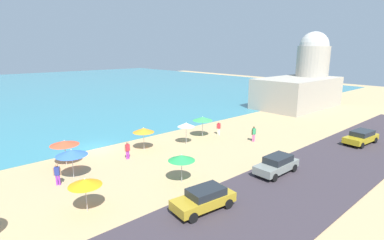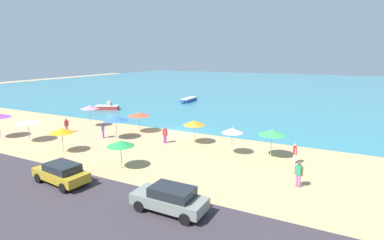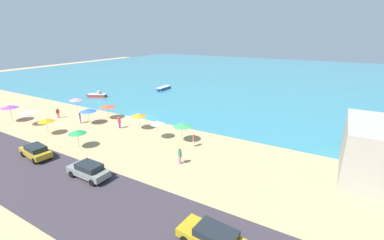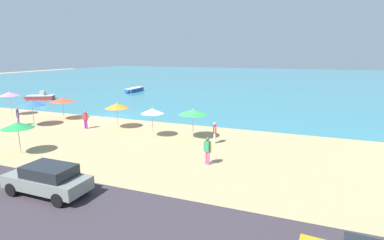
{
  "view_description": "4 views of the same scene",
  "coord_description": "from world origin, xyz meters",
  "px_view_note": "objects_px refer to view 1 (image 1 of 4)",
  "views": [
    {
      "loc": [
        -12.03,
        -28.08,
        9.9
      ],
      "look_at": [
        10.27,
        -3.26,
        1.96
      ],
      "focal_mm": 28.0,
      "sensor_mm": 36.0,
      "label": 1
    },
    {
      "loc": [
        16.02,
        -28.55,
        8.45
      ],
      "look_at": [
        1.1,
        0.83,
        1.23
      ],
      "focal_mm": 28.0,
      "sensor_mm": 36.0,
      "label": 2
    },
    {
      "loc": [
        26.89,
        -29.07,
        12.8
      ],
      "look_at": [
        9.34,
        1.25,
        0.88
      ],
      "focal_mm": 24.0,
      "sensor_mm": 36.0,
      "label": 3
    },
    {
      "loc": [
        19.33,
        -25.62,
        6.63
      ],
      "look_at": [
        11.34,
        -5.05,
        1.69
      ],
      "focal_mm": 28.0,
      "sensor_mm": 36.0,
      "label": 4
    }
  ],
  "objects_px": {
    "beach_umbrella_1": "(203,119)",
    "bather_4": "(254,133)",
    "parked_car_2": "(204,198)",
    "beach_umbrella_7": "(64,143)",
    "bather_3": "(57,173)",
    "bather_2": "(127,149)",
    "parked_car_4": "(277,164)",
    "bather_1": "(219,127)",
    "beach_umbrella_6": "(182,158)",
    "harbor_fortress": "(303,82)",
    "beach_umbrella_3": "(143,130)",
    "beach_umbrella_2": "(85,182)",
    "beach_umbrella_4": "(186,125)",
    "beach_umbrella_5": "(71,153)",
    "parked_car_3": "(361,137)"
  },
  "relations": [
    {
      "from": "bather_2",
      "to": "parked_car_3",
      "type": "relative_size",
      "value": 0.36
    },
    {
      "from": "beach_umbrella_3",
      "to": "beach_umbrella_4",
      "type": "bearing_deg",
      "value": -18.45
    },
    {
      "from": "bather_1",
      "to": "bather_3",
      "type": "bearing_deg",
      "value": -176.24
    },
    {
      "from": "harbor_fortress",
      "to": "beach_umbrella_2",
      "type": "bearing_deg",
      "value": -168.01
    },
    {
      "from": "beach_umbrella_4",
      "to": "bather_1",
      "type": "height_order",
      "value": "beach_umbrella_4"
    },
    {
      "from": "beach_umbrella_6",
      "to": "parked_car_4",
      "type": "xyz_separation_m",
      "value": [
        6.69,
        -3.99,
        -1.12
      ]
    },
    {
      "from": "beach_umbrella_5",
      "to": "bather_4",
      "type": "bearing_deg",
      "value": -11.36
    },
    {
      "from": "beach_umbrella_4",
      "to": "harbor_fortress",
      "type": "xyz_separation_m",
      "value": [
        29.92,
        3.05,
        2.03
      ]
    },
    {
      "from": "parked_car_2",
      "to": "parked_car_4",
      "type": "height_order",
      "value": "parked_car_4"
    },
    {
      "from": "bather_2",
      "to": "parked_car_4",
      "type": "relative_size",
      "value": 0.4
    },
    {
      "from": "beach_umbrella_3",
      "to": "beach_umbrella_7",
      "type": "xyz_separation_m",
      "value": [
        -7.32,
        1.1,
        -0.03
      ]
    },
    {
      "from": "bather_2",
      "to": "harbor_fortress",
      "type": "bearing_deg",
      "value": 4.37
    },
    {
      "from": "bather_1",
      "to": "parked_car_3",
      "type": "height_order",
      "value": "bather_1"
    },
    {
      "from": "beach_umbrella_6",
      "to": "beach_umbrella_7",
      "type": "relative_size",
      "value": 0.92
    },
    {
      "from": "bather_3",
      "to": "bather_4",
      "type": "bearing_deg",
      "value": -9.1
    },
    {
      "from": "parked_car_3",
      "to": "beach_umbrella_7",
      "type": "bearing_deg",
      "value": 149.49
    },
    {
      "from": "bather_3",
      "to": "beach_umbrella_5",
      "type": "bearing_deg",
      "value": 21.44
    },
    {
      "from": "beach_umbrella_5",
      "to": "beach_umbrella_7",
      "type": "height_order",
      "value": "beach_umbrella_5"
    },
    {
      "from": "beach_umbrella_5",
      "to": "bather_1",
      "type": "distance_m",
      "value": 17.47
    },
    {
      "from": "beach_umbrella_2",
      "to": "bather_3",
      "type": "distance_m",
      "value": 5.15
    },
    {
      "from": "bather_1",
      "to": "harbor_fortress",
      "type": "distance_m",
      "value": 25.13
    },
    {
      "from": "beach_umbrella_1",
      "to": "beach_umbrella_4",
      "type": "distance_m",
      "value": 3.27
    },
    {
      "from": "beach_umbrella_7",
      "to": "bather_2",
      "type": "xyz_separation_m",
      "value": [
        4.75,
        -2.32,
        -1.09
      ]
    },
    {
      "from": "beach_umbrella_1",
      "to": "parked_car_4",
      "type": "xyz_separation_m",
      "value": [
        -2.87,
        -11.64,
        -1.31
      ]
    },
    {
      "from": "beach_umbrella_1",
      "to": "bather_4",
      "type": "distance_m",
      "value": 5.94
    },
    {
      "from": "bather_1",
      "to": "parked_car_2",
      "type": "height_order",
      "value": "bather_1"
    },
    {
      "from": "beach_umbrella_5",
      "to": "parked_car_4",
      "type": "distance_m",
      "value": 16.25
    },
    {
      "from": "beach_umbrella_2",
      "to": "parked_car_4",
      "type": "xyz_separation_m",
      "value": [
        13.82,
        -4.67,
        -1.12
      ]
    },
    {
      "from": "beach_umbrella_2",
      "to": "beach_umbrella_6",
      "type": "distance_m",
      "value": 7.17
    },
    {
      "from": "beach_umbrella_2",
      "to": "bather_1",
      "type": "distance_m",
      "value": 19.75
    },
    {
      "from": "beach_umbrella_1",
      "to": "parked_car_4",
      "type": "height_order",
      "value": "beach_umbrella_1"
    },
    {
      "from": "beach_umbrella_5",
      "to": "bather_4",
      "type": "relative_size",
      "value": 1.4
    },
    {
      "from": "beach_umbrella_5",
      "to": "bather_2",
      "type": "bearing_deg",
      "value": 8.85
    },
    {
      "from": "bather_4",
      "to": "bather_2",
      "type": "bearing_deg",
      "value": 160.88
    },
    {
      "from": "beach_umbrella_1",
      "to": "beach_umbrella_5",
      "type": "xyz_separation_m",
      "value": [
        -15.41,
        -1.39,
        -0.04
      ]
    },
    {
      "from": "harbor_fortress",
      "to": "beach_umbrella_7",
      "type": "bearing_deg",
      "value": -179.31
    },
    {
      "from": "parked_car_2",
      "to": "bather_4",
      "type": "bearing_deg",
      "value": 25.44
    },
    {
      "from": "beach_umbrella_1",
      "to": "bather_4",
      "type": "relative_size",
      "value": 1.4
    },
    {
      "from": "parked_car_3",
      "to": "harbor_fortress",
      "type": "relative_size",
      "value": 0.3
    },
    {
      "from": "parked_car_2",
      "to": "beach_umbrella_7",
      "type": "bearing_deg",
      "value": 105.28
    },
    {
      "from": "beach_umbrella_3",
      "to": "bather_1",
      "type": "bearing_deg",
      "value": -8.0
    },
    {
      "from": "beach_umbrella_4",
      "to": "harbor_fortress",
      "type": "distance_m",
      "value": 30.15
    },
    {
      "from": "bather_2",
      "to": "parked_car_2",
      "type": "relative_size",
      "value": 0.39
    },
    {
      "from": "bather_4",
      "to": "harbor_fortress",
      "type": "bearing_deg",
      "value": 17.05
    },
    {
      "from": "bather_3",
      "to": "parked_car_2",
      "type": "xyz_separation_m",
      "value": [
        5.59,
        -9.83,
        -0.13
      ]
    },
    {
      "from": "bather_3",
      "to": "bather_4",
      "type": "xyz_separation_m",
      "value": [
        19.64,
        -3.15,
        0.03
      ]
    },
    {
      "from": "bather_2",
      "to": "parked_car_2",
      "type": "xyz_separation_m",
      "value": [
        -1.07,
        -11.19,
        -0.12
      ]
    },
    {
      "from": "beach_umbrella_2",
      "to": "beach_umbrella_6",
      "type": "height_order",
      "value": "beach_umbrella_6"
    },
    {
      "from": "beach_umbrella_7",
      "to": "parked_car_3",
      "type": "bearing_deg",
      "value": -30.51
    },
    {
      "from": "beach_umbrella_3",
      "to": "parked_car_4",
      "type": "distance_m",
      "value": 13.21
    }
  ]
}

